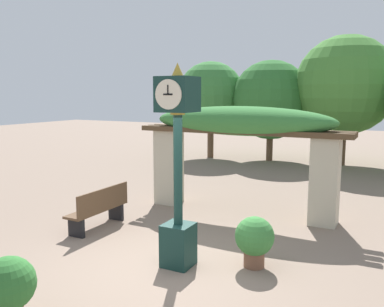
% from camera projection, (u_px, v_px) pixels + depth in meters
% --- Properties ---
extents(ground_plane, '(60.00, 60.00, 0.00)m').
position_uv_depth(ground_plane, '(163.00, 267.00, 6.81)').
color(ground_plane, '#7F6B5B').
extents(pedestal_clock, '(0.56, 0.61, 3.36)m').
position_uv_depth(pedestal_clock, '(178.00, 165.00, 6.62)').
color(pedestal_clock, '#14332D').
rests_on(pedestal_clock, ground).
extents(pergola, '(5.16, 1.19, 2.59)m').
position_uv_depth(pergola, '(240.00, 135.00, 9.68)').
color(pergola, '#BCB299').
rests_on(pergola, ground).
extents(potted_plant_near_left, '(0.67, 0.67, 0.92)m').
position_uv_depth(potted_plant_near_left, '(8.00, 287.00, 4.93)').
color(potted_plant_near_left, '#B26B4C').
rests_on(potted_plant_near_left, ground).
extents(potted_plant_near_right, '(0.66, 0.66, 0.86)m').
position_uv_depth(potted_plant_near_right, '(255.00, 239.00, 6.75)').
color(potted_plant_near_right, brown).
rests_on(potted_plant_near_right, ground).
extents(park_bench, '(0.42, 1.61, 0.89)m').
position_uv_depth(park_bench, '(99.00, 208.00, 8.72)').
color(park_bench, brown).
rests_on(park_bench, ground).
extents(tree_line, '(12.18, 4.60, 5.22)m').
position_uv_depth(tree_line, '(323.00, 94.00, 16.31)').
color(tree_line, brown).
rests_on(tree_line, ground).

